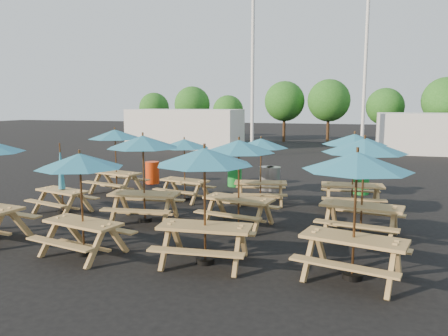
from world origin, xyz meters
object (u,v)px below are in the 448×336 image
(picnic_unit_4, at_px, (143,148))
(picnic_unit_5, at_px, (184,148))
(picnic_unit_3, at_px, (80,168))
(picnic_unit_11, at_px, (354,145))
(waste_bin_2, at_px, (267,178))
(waste_bin_3, at_px, (273,179))
(picnic_unit_6, at_px, (205,164))
(waste_bin_0, at_px, (152,173))
(waste_bin_4, at_px, (361,182))
(picnic_unit_9, at_px, (357,170))
(picnic_unit_2, at_px, (115,138))
(picnic_unit_10, at_px, (364,153))
(picnic_unit_1, at_px, (62,184))
(waste_bin_1, at_px, (235,175))
(picnic_unit_7, at_px, (239,152))
(picnic_unit_8, at_px, (261,148))

(picnic_unit_4, distance_m, picnic_unit_5, 2.86)
(picnic_unit_3, xyz_separation_m, picnic_unit_5, (0.04, 5.66, -0.12))
(picnic_unit_11, height_order, waste_bin_2, picnic_unit_11)
(picnic_unit_4, distance_m, picnic_unit_11, 6.26)
(waste_bin_3, bearing_deg, picnic_unit_6, -89.55)
(waste_bin_0, bearing_deg, waste_bin_4, 2.06)
(picnic_unit_9, height_order, waste_bin_0, picnic_unit_9)
(picnic_unit_4, relative_size, waste_bin_2, 2.69)
(picnic_unit_2, xyz_separation_m, picnic_unit_10, (8.43, -2.95, 0.08))
(picnic_unit_2, xyz_separation_m, picnic_unit_11, (8.18, -0.07, 0.01))
(picnic_unit_1, distance_m, waste_bin_3, 7.44)
(picnic_unit_3, distance_m, waste_bin_4, 10.29)
(picnic_unit_6, bearing_deg, picnic_unit_11, 59.26)
(picnic_unit_4, bearing_deg, waste_bin_1, 73.45)
(picnic_unit_5, xyz_separation_m, waste_bin_4, (5.69, 2.77, -1.33))
(waste_bin_1, height_order, waste_bin_2, same)
(picnic_unit_1, height_order, picnic_unit_3, picnic_unit_3)
(picnic_unit_11, bearing_deg, picnic_unit_6, -121.55)
(picnic_unit_2, bearing_deg, picnic_unit_1, -77.36)
(waste_bin_0, height_order, waste_bin_3, same)
(picnic_unit_10, bearing_deg, picnic_unit_7, -171.29)
(picnic_unit_1, xyz_separation_m, picnic_unit_8, (5.36, 2.92, 0.97))
(picnic_unit_3, distance_m, picnic_unit_9, 5.54)
(picnic_unit_7, distance_m, picnic_unit_10, 3.09)
(picnic_unit_8, bearing_deg, picnic_unit_3, -125.28)
(picnic_unit_11, bearing_deg, picnic_unit_1, -165.46)
(picnic_unit_2, distance_m, picnic_unit_4, 4.19)
(picnic_unit_3, bearing_deg, waste_bin_0, 118.57)
(picnic_unit_1, relative_size, picnic_unit_7, 0.90)
(picnic_unit_1, xyz_separation_m, picnic_unit_6, (5.42, -2.68, 1.18))
(picnic_unit_8, height_order, picnic_unit_10, picnic_unit_10)
(waste_bin_3, bearing_deg, picnic_unit_10, -58.69)
(picnic_unit_1, distance_m, picnic_unit_6, 6.16)
(waste_bin_1, bearing_deg, waste_bin_2, -17.56)
(picnic_unit_6, bearing_deg, waste_bin_0, 118.36)
(picnic_unit_8, xyz_separation_m, waste_bin_1, (-1.61, 2.65, -1.38))
(picnic_unit_7, height_order, waste_bin_1, picnic_unit_7)
(picnic_unit_10, bearing_deg, picnic_unit_5, 165.26)
(picnic_unit_9, xyz_separation_m, picnic_unit_10, (0.16, 2.69, 0.03))
(picnic_unit_5, relative_size, picnic_unit_8, 0.97)
(picnic_unit_5, bearing_deg, picnic_unit_6, -51.07)
(picnic_unit_3, bearing_deg, waste_bin_4, 68.07)
(waste_bin_3, bearing_deg, waste_bin_1, 165.18)
(picnic_unit_1, relative_size, picnic_unit_8, 0.98)
(picnic_unit_9, xyz_separation_m, waste_bin_1, (-4.55, 8.20, -1.60))
(waste_bin_3, height_order, waste_bin_4, same)
(picnic_unit_3, distance_m, waste_bin_0, 8.60)
(picnic_unit_5, distance_m, waste_bin_0, 3.71)
(picnic_unit_8, relative_size, picnic_unit_11, 0.91)
(picnic_unit_3, bearing_deg, picnic_unit_6, 18.50)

